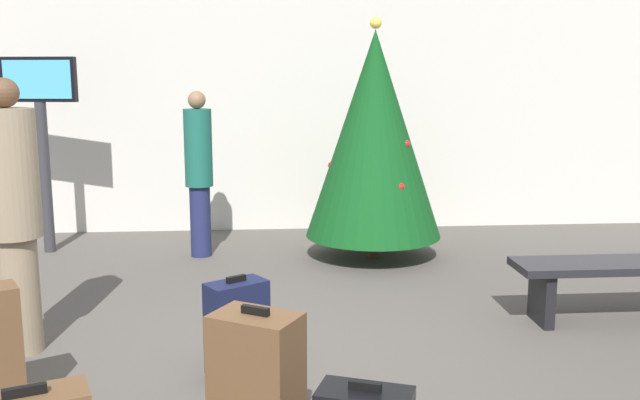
# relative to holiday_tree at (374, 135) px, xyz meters

# --- Properties ---
(ground_plane) EXTENTS (16.00, 16.00, 0.00)m
(ground_plane) POSITION_rel_holiday_tree_xyz_m (-1.06, -2.75, -1.30)
(ground_plane) COLOR #514C47
(back_wall) EXTENTS (16.00, 0.20, 2.94)m
(back_wall) POSITION_rel_holiday_tree_xyz_m (-1.06, 1.57, 0.17)
(back_wall) COLOR beige
(back_wall) RESTS_ON ground_plane
(holiday_tree) EXTENTS (1.42, 1.42, 2.48)m
(holiday_tree) POSITION_rel_holiday_tree_xyz_m (0.00, 0.00, 0.00)
(holiday_tree) COLOR #4C3319
(holiday_tree) RESTS_ON ground_plane
(flight_info_kiosk) EXTENTS (0.82, 0.21, 2.10)m
(flight_info_kiosk) POSITION_rel_holiday_tree_xyz_m (-3.50, 0.52, 0.14)
(flight_info_kiosk) COLOR #333338
(flight_info_kiosk) RESTS_ON ground_plane
(waiting_bench) EXTENTS (1.67, 0.44, 0.48)m
(waiting_bench) POSITION_rel_holiday_tree_xyz_m (1.62, -2.09, -0.93)
(waiting_bench) COLOR black
(waiting_bench) RESTS_ON ground_plane
(traveller_0) EXTENTS (0.36, 0.36, 1.75)m
(traveller_0) POSITION_rel_holiday_tree_xyz_m (-1.82, 0.20, -0.37)
(traveller_0) COLOR #1E234C
(traveller_0) RESTS_ON ground_plane
(traveller_1) EXTENTS (0.52, 0.52, 1.88)m
(traveller_1) POSITION_rel_holiday_tree_xyz_m (-2.82, -2.34, -0.31)
(traveller_1) COLOR gray
(traveller_1) RESTS_ON ground_plane
(suitcase_0) EXTENTS (0.43, 0.38, 0.64)m
(suitcase_0) POSITION_rel_holiday_tree_xyz_m (-1.32, -2.80, -1.00)
(suitcase_0) COLOR #141938
(suitcase_0) RESTS_ON ground_plane
(suitcase_2) EXTENTS (0.50, 0.45, 0.79)m
(suitcase_2) POSITION_rel_holiday_tree_xyz_m (-1.18, -3.86, -0.92)
(suitcase_2) COLOR brown
(suitcase_2) RESTS_ON ground_plane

